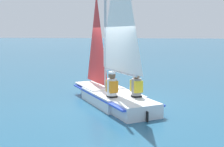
% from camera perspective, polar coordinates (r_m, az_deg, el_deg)
% --- Properties ---
extents(ground_plane, '(260.00, 260.00, 0.00)m').
position_cam_1_polar(ground_plane, '(9.30, 0.00, -6.13)').
color(ground_plane, '#235675').
extents(sailboat_main, '(3.57, 4.00, 5.35)m').
position_cam_1_polar(sailboat_main, '(9.12, 0.05, -1.23)').
color(sailboat_main, silver).
rests_on(sailboat_main, ground_plane).
extents(sailor_helm, '(0.42, 0.43, 1.16)m').
position_cam_1_polar(sailor_helm, '(8.39, -0.02, -3.28)').
color(sailor_helm, black).
rests_on(sailor_helm, ground_plane).
extents(sailor_crew, '(0.42, 0.43, 1.16)m').
position_cam_1_polar(sailor_crew, '(8.45, 4.97, -3.23)').
color(sailor_crew, black).
rests_on(sailor_crew, ground_plane).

